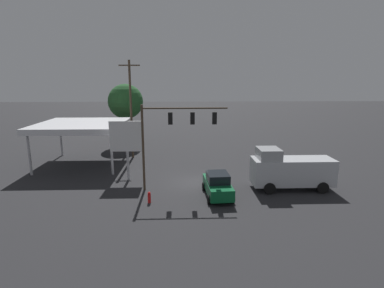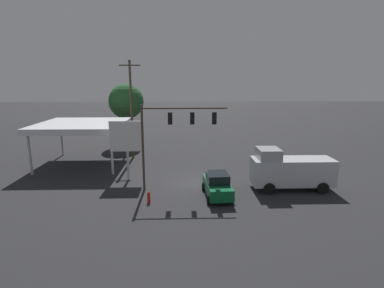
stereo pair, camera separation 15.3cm
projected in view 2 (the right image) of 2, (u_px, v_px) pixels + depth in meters
name	position (u px, v px, depth m)	size (l,w,h in m)	color
ground_plane	(193.00, 182.00, 27.32)	(200.00, 200.00, 0.00)	#262628
traffic_signal_assembly	(173.00, 127.00, 24.48)	(7.03, 0.43, 7.23)	#473828
utility_pole	(131.00, 108.00, 34.82)	(2.40, 0.26, 11.35)	#473828
gas_station_canopy	(82.00, 126.00, 32.51)	(9.12, 8.99, 4.61)	silver
price_sign	(127.00, 138.00, 27.22)	(3.09, 0.27, 5.53)	#B7B7BC
sedan_far	(217.00, 185.00, 23.91)	(2.29, 4.51, 1.93)	#0C592D
delivery_truck	(290.00, 170.00, 25.33)	(6.81, 2.58, 3.58)	silver
street_tree	(126.00, 102.00, 41.95)	(4.87, 4.87, 8.60)	#4C331E
fire_hydrant	(149.00, 197.00, 22.75)	(0.24, 0.24, 0.88)	red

